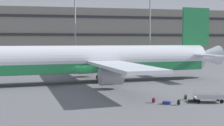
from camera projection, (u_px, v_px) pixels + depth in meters
name	position (u px, v px, depth m)	size (l,w,h in m)	color
ground_plane	(86.00, 85.00, 38.06)	(600.00, 600.00, 0.00)	#5B5B60
terminal_structure	(68.00, 35.00, 87.93)	(157.32, 14.77, 14.98)	gray
airliner	(96.00, 61.00, 40.28)	(39.76, 32.24, 10.67)	silver
light_mast_center_left	(75.00, 15.00, 74.18)	(1.80, 0.50, 21.07)	gray
light_mast_center_right	(150.00, 17.00, 77.94)	(1.80, 0.50, 20.93)	gray
suitcase_purple	(167.00, 103.00, 26.22)	(0.82, 0.76, 0.26)	navy
suitcase_scuffed	(193.00, 101.00, 27.12)	(0.81, 0.54, 0.20)	black
backpack_orange	(185.00, 97.00, 28.23)	(0.37, 0.38, 0.55)	#264C26
backpack_teal	(153.00, 100.00, 26.76)	(0.30, 0.39, 0.52)	maroon
backpack_large	(178.00, 102.00, 25.85)	(0.27, 0.36, 0.53)	black
baggage_cart	(208.00, 98.00, 27.07)	(3.37, 1.86, 0.82)	#B7B7BC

